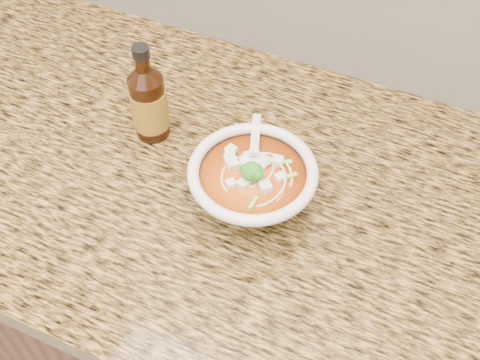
% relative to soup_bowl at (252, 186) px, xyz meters
% --- Properties ---
extents(cabinet, '(4.00, 0.65, 0.86)m').
position_rel_soup_bowl_xyz_m(cabinet, '(-0.08, 0.04, -0.51)').
color(cabinet, black).
rests_on(cabinet, ground).
extents(counter_slab, '(4.00, 0.68, 0.04)m').
position_rel_soup_bowl_xyz_m(counter_slab, '(-0.08, 0.04, -0.06)').
color(counter_slab, '#A87A3D').
rests_on(counter_slab, cabinet).
extents(soup_bowl, '(0.19, 0.21, 0.10)m').
position_rel_soup_bowl_xyz_m(soup_bowl, '(0.00, 0.00, 0.00)').
color(soup_bowl, silver).
rests_on(soup_bowl, counter_slab).
extents(hot_sauce_bottle, '(0.07, 0.07, 0.18)m').
position_rel_soup_bowl_xyz_m(hot_sauce_bottle, '(-0.21, 0.07, 0.02)').
color(hot_sauce_bottle, '#3E1908').
rests_on(hot_sauce_bottle, counter_slab).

